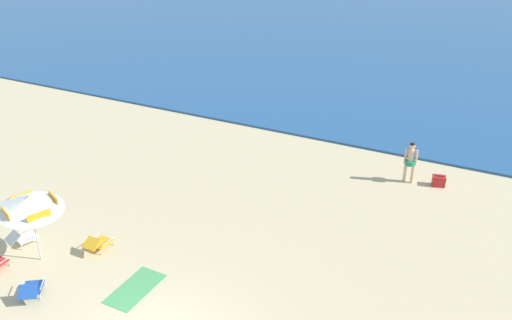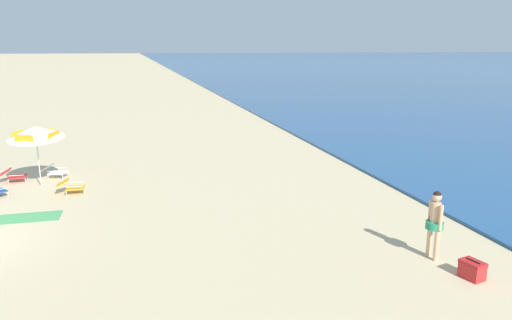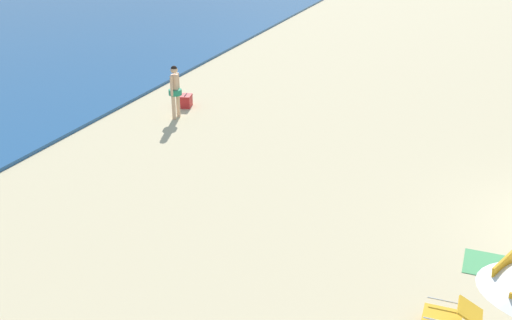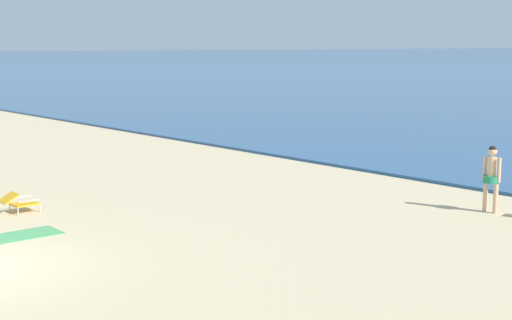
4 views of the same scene
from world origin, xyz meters
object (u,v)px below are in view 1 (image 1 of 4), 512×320
at_px(beach_umbrella_striped_main, 30,203).
at_px(cooler_box, 439,181).
at_px(lounge_chair_spare_folded, 22,238).
at_px(lounge_chair_beside_umbrella, 98,243).
at_px(beach_towel, 135,289).
at_px(person_standing_near_shore, 411,160).
at_px(lounge_chair_under_umbrella, 31,289).

xyz_separation_m(beach_umbrella_striped_main, cooler_box, (9.95, 10.27, -1.78)).
bearing_deg(lounge_chair_spare_folded, lounge_chair_beside_umbrella, 20.26).
height_order(beach_umbrella_striped_main, lounge_chair_spare_folded, beach_umbrella_striped_main).
relative_size(lounge_chair_beside_umbrella, beach_towel, 0.50).
xyz_separation_m(beach_umbrella_striped_main, lounge_chair_beside_umbrella, (1.24, 1.17, -1.71)).
bearing_deg(person_standing_near_shore, beach_towel, -118.84).
bearing_deg(cooler_box, beach_towel, -122.95).
bearing_deg(lounge_chair_under_umbrella, cooler_box, 52.71).
height_order(lounge_chair_under_umbrella, cooler_box, lounge_chair_under_umbrella).
bearing_deg(beach_umbrella_striped_main, person_standing_near_shore, 48.63).
distance_m(beach_umbrella_striped_main, cooler_box, 14.41).
bearing_deg(beach_towel, lounge_chair_spare_folded, 178.64).
relative_size(lounge_chair_spare_folded, beach_towel, 0.56).
xyz_separation_m(lounge_chair_beside_umbrella, lounge_chair_spare_folded, (-2.34, -0.86, -0.00)).
bearing_deg(lounge_chair_under_umbrella, lounge_chair_beside_umbrella, 86.83).
bearing_deg(lounge_chair_spare_folded, beach_umbrella_striped_main, -15.35).
bearing_deg(cooler_box, person_standing_near_shore, -168.46).
distance_m(lounge_chair_under_umbrella, lounge_chair_spare_folded, 2.76).
xyz_separation_m(beach_umbrella_striped_main, lounge_chair_under_umbrella, (1.10, -1.36, -1.71)).
relative_size(beach_umbrella_striped_main, person_standing_near_shore, 1.39).
distance_m(beach_umbrella_striped_main, lounge_chair_beside_umbrella, 2.41).
xyz_separation_m(person_standing_near_shore, cooler_box, (1.11, 0.23, -0.76)).
xyz_separation_m(cooler_box, beach_towel, (-6.53, -10.07, -0.20)).
bearing_deg(beach_umbrella_striped_main, beach_towel, 3.27).
height_order(lounge_chair_beside_umbrella, person_standing_near_shore, person_standing_near_shore).
xyz_separation_m(lounge_chair_spare_folded, cooler_box, (11.06, 9.97, -0.07)).
relative_size(lounge_chair_spare_folded, cooler_box, 1.80).
distance_m(beach_umbrella_striped_main, beach_towel, 3.96).
xyz_separation_m(beach_umbrella_striped_main, person_standing_near_shore, (8.84, 10.04, -1.02)).
height_order(lounge_chair_spare_folded, beach_towel, lounge_chair_spare_folded).
height_order(beach_umbrella_striped_main, lounge_chair_under_umbrella, beach_umbrella_striped_main).
height_order(lounge_chair_under_umbrella, beach_towel, lounge_chair_under_umbrella).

